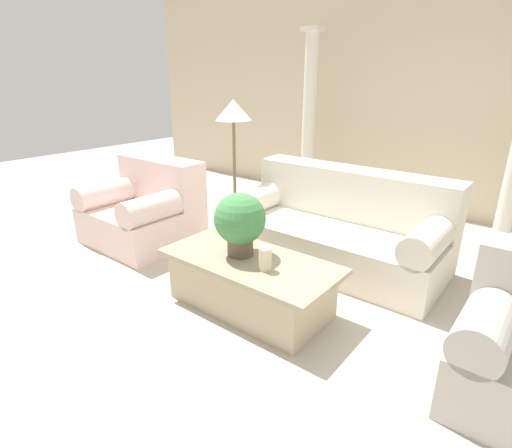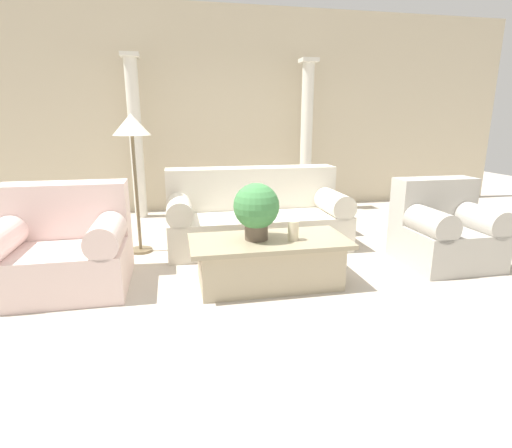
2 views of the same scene
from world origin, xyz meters
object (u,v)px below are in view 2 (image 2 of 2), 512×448
loveseat (63,245)px  coffee_table (269,261)px  armchair (443,229)px  sofa_long (255,215)px  potted_plant (256,208)px  floor_lamp (132,134)px

loveseat → coffee_table: 1.86m
loveseat → armchair: bearing=-2.5°
sofa_long → potted_plant: 1.29m
potted_plant → floor_lamp: bearing=133.1°
floor_lamp → armchair: 3.43m
armchair → potted_plant: bearing=-174.7°
loveseat → potted_plant: bearing=-11.8°
potted_plant → floor_lamp: size_ratio=0.33×
potted_plant → armchair: 2.08m
sofa_long → coffee_table: bearing=-96.0°
coffee_table → potted_plant: 0.51m
coffee_table → armchair: 1.94m
potted_plant → loveseat: bearing=168.2°
potted_plant → sofa_long: bearing=78.9°
loveseat → potted_plant: potted_plant is taller
sofa_long → loveseat: same height
coffee_table → floor_lamp: floor_lamp is taller
sofa_long → coffee_table: (-0.13, -1.24, -0.14)m
armchair → sofa_long: bearing=150.2°
floor_lamp → potted_plant: bearing=-46.9°
potted_plant → armchair: potted_plant is taller
potted_plant → armchair: size_ratio=0.58×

